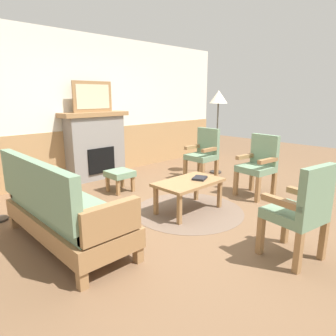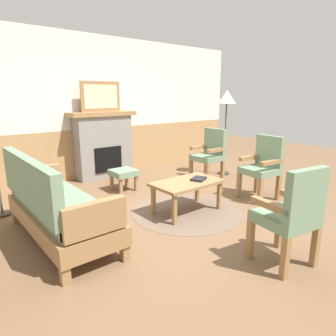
{
  "view_description": "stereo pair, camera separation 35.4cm",
  "coord_description": "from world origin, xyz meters",
  "px_view_note": "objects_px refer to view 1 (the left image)",
  "views": [
    {
      "loc": [
        -2.96,
        -2.69,
        1.59
      ],
      "look_at": [
        0.0,
        0.35,
        0.55
      ],
      "focal_mm": 31.89,
      "sensor_mm": 36.0,
      "label": 1
    },
    {
      "loc": [
        -2.7,
        -2.92,
        1.59
      ],
      "look_at": [
        0.0,
        0.35,
        0.55
      ],
      "focal_mm": 31.89,
      "sensor_mm": 36.0,
      "label": 2
    }
  ],
  "objects_px": {
    "footstool": "(120,175)",
    "armchair_by_window_left": "(204,152)",
    "armchair_front_left": "(302,208)",
    "floor_lamp_by_chairs": "(218,102)",
    "book_on_table": "(200,178)",
    "fireplace": "(96,145)",
    "framed_picture": "(93,97)",
    "armchair_near_fireplace": "(259,163)",
    "coffee_table": "(189,185)",
    "couch": "(62,210)"
  },
  "relations": [
    {
      "from": "footstool",
      "to": "floor_lamp_by_chairs",
      "type": "distance_m",
      "value": 2.49
    },
    {
      "from": "floor_lamp_by_chairs",
      "to": "armchair_by_window_left",
      "type": "bearing_deg",
      "value": -167.08
    },
    {
      "from": "footstool",
      "to": "armchair_by_window_left",
      "type": "xyz_separation_m",
      "value": [
        1.58,
        -0.5,
        0.25
      ]
    },
    {
      "from": "footstool",
      "to": "armchair_near_fireplace",
      "type": "xyz_separation_m",
      "value": [
        1.48,
        -1.71,
        0.25
      ]
    },
    {
      "from": "fireplace",
      "to": "framed_picture",
      "type": "relative_size",
      "value": 1.62
    },
    {
      "from": "fireplace",
      "to": "book_on_table",
      "type": "xyz_separation_m",
      "value": [
        0.17,
        -2.46,
        -0.2
      ]
    },
    {
      "from": "fireplace",
      "to": "framed_picture",
      "type": "bearing_deg",
      "value": 90.0
    },
    {
      "from": "couch",
      "to": "armchair_by_window_left",
      "type": "relative_size",
      "value": 1.84
    },
    {
      "from": "floor_lamp_by_chairs",
      "to": "armchair_front_left",
      "type": "bearing_deg",
      "value": -129.67
    },
    {
      "from": "armchair_front_left",
      "to": "floor_lamp_by_chairs",
      "type": "height_order",
      "value": "floor_lamp_by_chairs"
    },
    {
      "from": "framed_picture",
      "to": "coffee_table",
      "type": "distance_m",
      "value": 2.68
    },
    {
      "from": "fireplace",
      "to": "footstool",
      "type": "height_order",
      "value": "fireplace"
    },
    {
      "from": "framed_picture",
      "to": "book_on_table",
      "type": "xyz_separation_m",
      "value": [
        0.17,
        -2.46,
        -1.1
      ]
    },
    {
      "from": "coffee_table",
      "to": "floor_lamp_by_chairs",
      "type": "bearing_deg",
      "value": 27.2
    },
    {
      "from": "armchair_near_fireplace",
      "to": "armchair_by_window_left",
      "type": "distance_m",
      "value": 1.21
    },
    {
      "from": "fireplace",
      "to": "armchair_front_left",
      "type": "height_order",
      "value": "fireplace"
    },
    {
      "from": "armchair_front_left",
      "to": "couch",
      "type": "bearing_deg",
      "value": 128.34
    },
    {
      "from": "armchair_near_fireplace",
      "to": "floor_lamp_by_chairs",
      "type": "distance_m",
      "value": 1.76
    },
    {
      "from": "framed_picture",
      "to": "book_on_table",
      "type": "relative_size",
      "value": 3.61
    },
    {
      "from": "footstool",
      "to": "coffee_table",
      "type": "bearing_deg",
      "value": -82.91
    },
    {
      "from": "armchair_front_left",
      "to": "floor_lamp_by_chairs",
      "type": "distance_m",
      "value": 3.53
    },
    {
      "from": "couch",
      "to": "book_on_table",
      "type": "relative_size",
      "value": 8.12
    },
    {
      "from": "framed_picture",
      "to": "floor_lamp_by_chairs",
      "type": "height_order",
      "value": "framed_picture"
    },
    {
      "from": "book_on_table",
      "to": "footstool",
      "type": "height_order",
      "value": "book_on_table"
    },
    {
      "from": "footstool",
      "to": "book_on_table",
      "type": "bearing_deg",
      "value": -76.53
    },
    {
      "from": "coffee_table",
      "to": "armchair_by_window_left",
      "type": "xyz_separation_m",
      "value": [
        1.41,
        0.89,
        0.15
      ]
    },
    {
      "from": "fireplace",
      "to": "couch",
      "type": "distance_m",
      "value": 2.71
    },
    {
      "from": "armchair_by_window_left",
      "to": "armchair_front_left",
      "type": "relative_size",
      "value": 1.0
    },
    {
      "from": "framed_picture",
      "to": "couch",
      "type": "xyz_separation_m",
      "value": [
        -1.69,
        -2.11,
        -1.16
      ]
    },
    {
      "from": "book_on_table",
      "to": "armchair_by_window_left",
      "type": "relative_size",
      "value": 0.23
    },
    {
      "from": "coffee_table",
      "to": "armchair_front_left",
      "type": "bearing_deg",
      "value": -96.59
    },
    {
      "from": "framed_picture",
      "to": "coffee_table",
      "type": "relative_size",
      "value": 0.83
    },
    {
      "from": "armchair_by_window_left",
      "to": "armchair_front_left",
      "type": "bearing_deg",
      "value": -122.62
    },
    {
      "from": "framed_picture",
      "to": "footstool",
      "type": "height_order",
      "value": "framed_picture"
    },
    {
      "from": "armchair_front_left",
      "to": "armchair_by_window_left",
      "type": "bearing_deg",
      "value": 57.38
    },
    {
      "from": "coffee_table",
      "to": "footstool",
      "type": "bearing_deg",
      "value": 97.09
    },
    {
      "from": "armchair_front_left",
      "to": "coffee_table",
      "type": "bearing_deg",
      "value": 83.41
    },
    {
      "from": "book_on_table",
      "to": "floor_lamp_by_chairs",
      "type": "distance_m",
      "value": 2.34
    },
    {
      "from": "footstool",
      "to": "armchair_near_fireplace",
      "type": "bearing_deg",
      "value": -49.09
    },
    {
      "from": "book_on_table",
      "to": "armchair_near_fireplace",
      "type": "distance_m",
      "value": 1.17
    },
    {
      "from": "floor_lamp_by_chairs",
      "to": "fireplace",
      "type": "bearing_deg",
      "value": 145.22
    },
    {
      "from": "couch",
      "to": "footstool",
      "type": "relative_size",
      "value": 4.5
    },
    {
      "from": "fireplace",
      "to": "framed_picture",
      "type": "xyz_separation_m",
      "value": [
        0.0,
        0.0,
        0.91
      ]
    },
    {
      "from": "fireplace",
      "to": "armchair_near_fireplace",
      "type": "height_order",
      "value": "fireplace"
    },
    {
      "from": "fireplace",
      "to": "armchair_by_window_left",
      "type": "height_order",
      "value": "fireplace"
    },
    {
      "from": "footstool",
      "to": "armchair_front_left",
      "type": "height_order",
      "value": "armchair_front_left"
    },
    {
      "from": "fireplace",
      "to": "book_on_table",
      "type": "distance_m",
      "value": 2.47
    },
    {
      "from": "footstool",
      "to": "armchair_by_window_left",
      "type": "relative_size",
      "value": 0.41
    },
    {
      "from": "framed_picture",
      "to": "armchair_front_left",
      "type": "relative_size",
      "value": 0.82
    },
    {
      "from": "footstool",
      "to": "armchair_by_window_left",
      "type": "distance_m",
      "value": 1.68
    }
  ]
}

